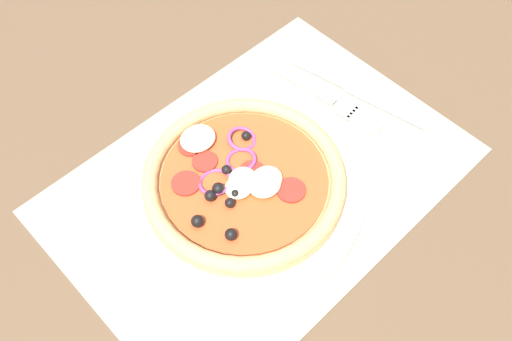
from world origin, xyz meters
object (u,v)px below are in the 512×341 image
at_px(fork, 327,98).
at_px(knife, 360,91).
at_px(pizza, 241,177).
at_px(plate, 242,186).

bearing_deg(fork, knife, 56.19).
xyz_separation_m(pizza, knife, (-0.21, -0.00, -0.02)).
bearing_deg(fork, pizza, -89.51).
relative_size(fork, knife, 0.91).
bearing_deg(pizza, plate, 117.13).
distance_m(fork, knife, 0.04).
bearing_deg(plate, knife, -179.33).
height_order(plate, knife, plate).
relative_size(pizza, knife, 1.14).
height_order(fork, knife, knife).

